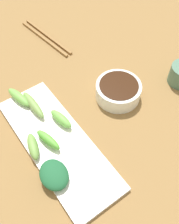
% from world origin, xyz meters
% --- Properties ---
extents(tabletop, '(2.10, 2.10, 0.02)m').
position_xyz_m(tabletop, '(0.00, 0.00, 0.01)').
color(tabletop, olive).
rests_on(tabletop, ground).
extents(sauce_bowl, '(0.12, 0.12, 0.05)m').
position_xyz_m(sauce_bowl, '(-0.13, -0.02, 0.05)').
color(sauce_bowl, white).
rests_on(sauce_bowl, tabletop).
extents(serving_plate, '(0.14, 0.37, 0.01)m').
position_xyz_m(serving_plate, '(0.08, 0.01, 0.03)').
color(serving_plate, white).
rests_on(serving_plate, tabletop).
extents(broccoli_leafy_0, '(0.07, 0.08, 0.03)m').
position_xyz_m(broccoli_leafy_0, '(0.13, 0.08, 0.05)').
color(broccoli_leafy_0, '#1E5B35').
rests_on(broccoli_leafy_0, serving_plate).
extents(broccoli_stalk_1, '(0.03, 0.07, 0.03)m').
position_xyz_m(broccoli_stalk_1, '(0.04, -0.03, 0.05)').
color(broccoli_stalk_1, '#71B950').
rests_on(broccoli_stalk_1, serving_plate).
extents(broccoli_stalk_2, '(0.02, 0.10, 0.03)m').
position_xyz_m(broccoli_stalk_2, '(0.08, -0.11, 0.04)').
color(broccoli_stalk_2, '#77A051').
rests_on(broccoli_stalk_2, serving_plate).
extents(broccoli_stalk_3, '(0.04, 0.08, 0.03)m').
position_xyz_m(broccoli_stalk_3, '(0.10, 0.00, 0.05)').
color(broccoli_stalk_3, '#60B841').
rests_on(broccoli_stalk_3, serving_plate).
extents(broccoli_stalk_4, '(0.04, 0.08, 0.02)m').
position_xyz_m(broccoli_stalk_4, '(0.10, -0.16, 0.04)').
color(broccoli_stalk_4, '#6FB44D').
rests_on(broccoli_stalk_4, serving_plate).
extents(broccoli_stalk_5, '(0.04, 0.07, 0.02)m').
position_xyz_m(broccoli_stalk_5, '(0.13, -0.01, 0.04)').
color(broccoli_stalk_5, '#70A04B').
rests_on(broccoli_stalk_5, serving_plate).
extents(chopsticks, '(0.06, 0.23, 0.01)m').
position_xyz_m(chopsticks, '(-0.10, -0.35, 0.02)').
color(chopsticks, olive).
rests_on(chopsticks, tabletop).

